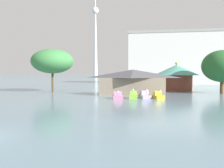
{
  "coord_description": "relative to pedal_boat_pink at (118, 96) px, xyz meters",
  "views": [
    {
      "loc": [
        12.12,
        -14.57,
        4.48
      ],
      "look_at": [
        6.33,
        19.46,
        2.94
      ],
      "focal_mm": 39.02,
      "sensor_mm": 36.0,
      "label": 1
    }
  ],
  "objects": [
    {
      "name": "shoreline_tree_tall_left",
      "position": [
        -17.45,
        12.48,
        6.81
      ],
      "size": [
        9.94,
        9.94,
        10.21
      ],
      "color": "brown",
      "rests_on": "ground"
    },
    {
      "name": "pedal_boat_pink",
      "position": [
        0.0,
        0.0,
        0.0
      ],
      "size": [
        2.1,
        2.63,
        1.44
      ],
      "rotation": [
        0.0,
        0.0,
        -1.37
      ],
      "color": "pink",
      "rests_on": "ground"
    },
    {
      "name": "distant_broadcast_tower",
      "position": [
        -68.45,
        267.97,
        65.33
      ],
      "size": [
        8.81,
        8.81,
        153.08
      ],
      "color": "silver",
      "rests_on": "ground"
    },
    {
      "name": "pedal_boat_lime",
      "position": [
        2.7,
        0.57,
        0.06
      ],
      "size": [
        1.41,
        2.69,
        1.81
      ],
      "rotation": [
        0.0,
        0.0,
        -1.53
      ],
      "color": "#8CCC3F",
      "rests_on": "ground"
    },
    {
      "name": "background_building_block",
      "position": [
        14.43,
        66.1,
        10.36
      ],
      "size": [
        37.57,
        17.92,
        21.67
      ],
      "color": "silver",
      "rests_on": "ground"
    },
    {
      "name": "boathouse",
      "position": [
        2.07,
        7.21,
        2.24
      ],
      "size": [
        13.82,
        6.32,
        5.21
      ],
      "color": "gray",
      "rests_on": "ground"
    },
    {
      "name": "pedal_boat_yellow",
      "position": [
        6.94,
        1.47,
        0.02
      ],
      "size": [
        2.21,
        3.17,
        1.56
      ],
      "rotation": [
        0.0,
        0.0,
        -1.25
      ],
      "color": "yellow",
      "rests_on": "ground"
    },
    {
      "name": "shoreline_tree_right",
      "position": [
        21.08,
        14.81,
        5.53
      ],
      "size": [
        8.78,
        8.78,
        9.56
      ],
      "color": "brown",
      "rests_on": "ground"
    },
    {
      "name": "pedal_boat_lavender",
      "position": [
        4.64,
        2.0,
        0.02
      ],
      "size": [
        2.44,
        3.3,
        1.64
      ],
      "rotation": [
        0.0,
        0.0,
        -1.25
      ],
      "color": "#B299D8",
      "rests_on": "ground"
    },
    {
      "name": "green_roof_pavilion",
      "position": [
        12.09,
        23.14,
        3.43
      ],
      "size": [
        11.54,
        11.54,
        7.35
      ],
      "color": "brown",
      "rests_on": "ground"
    }
  ]
}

